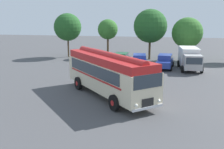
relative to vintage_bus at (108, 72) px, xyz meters
The scene contains 12 objects.
ground_plane 1.94m from the vintage_bus, 69.75° to the left, with size 120.00×120.00×0.00m, color #474749.
vintage_bus is the anchor object (origin of this frame).
car_near_left 13.59m from the vintage_bus, 107.84° to the left, with size 2.14×4.29×1.66m.
car_mid_left 12.54m from the vintage_bus, 95.27° to the left, with size 2.07×4.26×1.66m.
car_mid_right 11.95m from the vintage_bus, 84.03° to the left, with size 2.30×4.36×1.66m.
car_far_right 13.08m from the vintage_bus, 70.97° to the left, with size 2.25×4.34×1.66m.
box_van 14.28m from the vintage_bus, 60.22° to the left, with size 2.65×5.89×2.50m.
tree_far_left 21.39m from the vintage_bus, 119.46° to the left, with size 4.13×4.13×6.60m.
tree_left_of_centre 20.04m from the vintage_bus, 102.47° to the left, with size 3.01×3.01×5.72m.
tree_centre 18.89m from the vintage_bus, 83.89° to the left, with size 4.75×4.75×7.16m.
tree_right_of_centre 20.21m from the vintage_bus, 69.45° to the left, with size 4.26×4.26×6.02m.
traffic_cone 3.99m from the vintage_bus, 19.76° to the right, with size 0.36×0.36×0.55m, color orange.
Camera 1 is at (4.17, -19.80, 6.19)m, focal length 42.00 mm.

